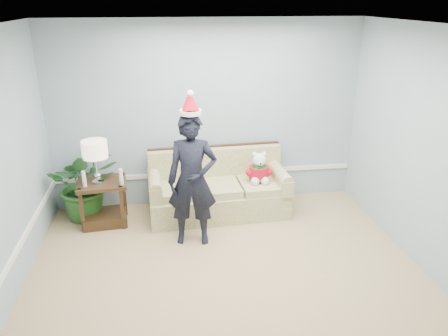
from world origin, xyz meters
TOP-DOWN VIEW (x-y plane):
  - room_shell at (0.00, 0.00)m, footprint 4.54×5.04m
  - wainscot_trim at (-1.18, 1.18)m, footprint 4.49×4.99m
  - sofa at (0.10, 2.09)m, footprint 1.99×0.92m
  - side_table at (-1.49, 1.97)m, footprint 0.69×0.60m
  - table_lamp at (-1.53, 1.92)m, footprint 0.33×0.33m
  - candle_pair at (-1.45, 1.83)m, footprint 0.53×0.06m
  - houseplant at (-1.75, 2.19)m, footprint 1.07×0.97m
  - man at (-0.31, 1.31)m, footprint 0.66×0.48m
  - santa_hat at (-0.31, 1.32)m, footprint 0.27×0.31m
  - teddy_bear at (0.68, 1.99)m, footprint 0.29×0.33m

SIDE VIEW (x-z plane):
  - side_table at x=-1.49m, z-range -0.07..0.56m
  - sofa at x=0.10m, z-range -0.13..0.78m
  - wainscot_trim at x=-1.18m, z-range 0.42..0.48m
  - houseplant at x=-1.75m, z-range 0.00..1.04m
  - teddy_bear at x=0.68m, z-range 0.42..0.87m
  - candle_pair at x=-1.45m, z-range 0.62..0.84m
  - man at x=-0.31m, z-range 0.00..1.69m
  - table_lamp at x=-1.53m, z-range 0.78..1.37m
  - room_shell at x=0.00m, z-range -0.02..2.72m
  - santa_hat at x=-0.31m, z-range 1.66..1.96m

